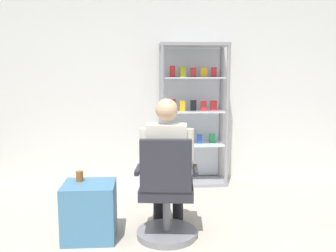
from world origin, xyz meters
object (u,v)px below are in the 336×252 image
(office_chair, at_px, (167,198))
(storage_crate, at_px, (90,211))
(seated_shopkeeper, at_px, (167,159))
(tea_glass, at_px, (80,176))
(display_cabinet_main, at_px, (192,113))

(office_chair, distance_m, storage_crate, 0.72)
(seated_shopkeeper, relative_size, tea_glass, 13.26)
(storage_crate, distance_m, tea_glass, 0.33)
(display_cabinet_main, height_order, office_chair, display_cabinet_main)
(display_cabinet_main, xyz_separation_m, storage_crate, (-1.17, -1.70, -0.71))
(seated_shopkeeper, xyz_separation_m, storage_crate, (-0.72, -0.09, -0.45))
(storage_crate, bearing_deg, tea_glass, 139.26)
(seated_shopkeeper, xyz_separation_m, tea_glass, (-0.81, -0.01, -0.14))
(display_cabinet_main, distance_m, office_chair, 1.92)
(office_chair, bearing_deg, storage_crate, 173.94)
(seated_shopkeeper, bearing_deg, display_cabinet_main, 74.36)
(tea_glass, bearing_deg, seated_shopkeeper, 0.52)
(storage_crate, bearing_deg, office_chair, -6.06)
(seated_shopkeeper, distance_m, storage_crate, 0.85)
(tea_glass, bearing_deg, office_chair, -11.02)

